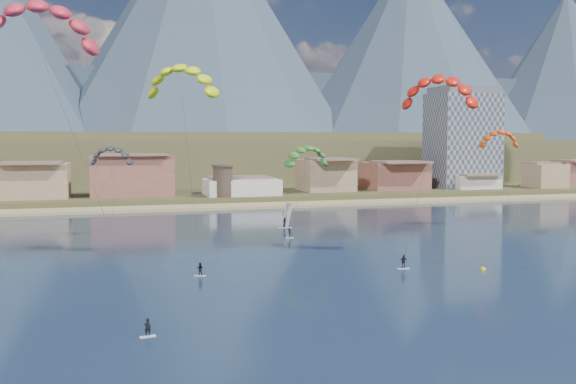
% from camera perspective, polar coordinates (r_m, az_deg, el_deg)
% --- Properties ---
extents(ground, '(2400.00, 2400.00, 0.00)m').
position_cam_1_polar(ground, '(58.10, 8.76, -12.44)').
color(ground, black).
rests_on(ground, ground).
extents(beach, '(2200.00, 12.00, 0.90)m').
position_cam_1_polar(beach, '(159.07, -7.22, -1.37)').
color(beach, tan).
rests_on(beach, ground).
extents(land, '(2200.00, 900.00, 4.00)m').
position_cam_1_polar(land, '(611.15, -13.52, 3.02)').
color(land, '#4D462A').
rests_on(land, ground).
extents(foothills, '(940.00, 210.00, 18.00)m').
position_cam_1_polar(foothills, '(286.69, -6.54, 3.12)').
color(foothills, brown).
rests_on(foothills, ground).
extents(mountain_ridge, '(2060.00, 480.00, 400.00)m').
position_cam_1_polar(mountain_ridge, '(884.25, -15.36, 13.25)').
color(mountain_ridge, '#2B3847').
rests_on(mountain_ridge, ground).
extents(town, '(400.00, 24.00, 12.00)m').
position_cam_1_polar(town, '(173.53, -21.23, 1.42)').
color(town, silver).
rests_on(town, ground).
extents(apartment_tower, '(20.00, 16.00, 32.00)m').
position_cam_1_polar(apartment_tower, '(208.68, 15.59, 4.77)').
color(apartment_tower, gray).
rests_on(apartment_tower, ground).
extents(watchtower, '(5.82, 5.82, 8.60)m').
position_cam_1_polar(watchtower, '(167.21, -5.95, 1.04)').
color(watchtower, '#47382D').
rests_on(watchtower, ground).
extents(kitesurfer_red, '(15.51, 12.96, 32.17)m').
position_cam_1_polar(kitesurfer_red, '(66.09, -21.72, 14.37)').
color(kitesurfer_red, silver).
rests_on(kitesurfer_red, ground).
extents(kitesurfer_yellow, '(11.93, 19.11, 30.01)m').
position_cam_1_polar(kitesurfer_yellow, '(92.85, -9.63, 10.31)').
color(kitesurfer_yellow, silver).
rests_on(kitesurfer_yellow, ground).
extents(kitesurfer_orange, '(16.69, 14.73, 28.70)m').
position_cam_1_polar(kitesurfer_orange, '(96.35, 13.60, 9.27)').
color(kitesurfer_orange, silver).
rests_on(kitesurfer_orange, ground).
extents(kitesurfer_green, '(12.60, 14.86, 19.02)m').
position_cam_1_polar(kitesurfer_green, '(121.41, 1.72, 3.53)').
color(kitesurfer_green, silver).
rests_on(kitesurfer_green, ground).
extents(distant_kite_dark, '(8.15, 6.41, 17.61)m').
position_cam_1_polar(distant_kite_dark, '(114.43, -15.78, 3.47)').
color(distant_kite_dark, '#262626').
rests_on(distant_kite_dark, ground).
extents(distant_kite_orange, '(8.52, 6.34, 20.51)m').
position_cam_1_polar(distant_kite_orange, '(129.63, 18.70, 4.85)').
color(distant_kite_orange, '#262626').
rests_on(distant_kite_orange, ground).
extents(windsurfer, '(2.94, 3.07, 4.79)m').
position_cam_1_polar(windsurfer, '(122.06, -0.22, -2.59)').
color(windsurfer, silver).
rests_on(windsurfer, ground).
extents(buoy, '(0.78, 0.78, 0.78)m').
position_cam_1_polar(buoy, '(86.78, 17.33, -6.76)').
color(buoy, gold).
rests_on(buoy, ground).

